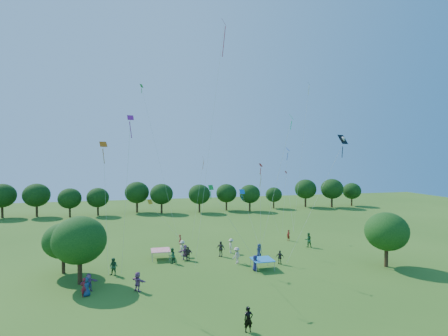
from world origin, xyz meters
The scene contains 40 objects.
near_tree_west centered at (-13.85, 15.19, 4.21)m, with size 5.02×5.02×6.48m.
near_tree_north centered at (-16.01, 18.82, 3.42)m, with size 4.06×4.06×5.25m.
near_tree_east centered at (18.11, 12.79, 3.91)m, with size 4.64×4.64×6.00m.
treeline centered at (-1.73, 55.43, 4.09)m, with size 88.01×8.77×6.77m.
tent_red_stripe centered at (-5.89, 21.59, 1.04)m, with size 2.20×2.20×1.10m.
tent_blue centered at (4.55, 15.24, 1.04)m, with size 2.20×2.20×1.10m.
man_in_black centered at (-0.99, 2.74, 0.88)m, with size 0.66×0.42×1.77m, color black.
crowd_person_0 centered at (3.63, 14.94, 0.83)m, with size 0.82×0.44×1.65m, color navy.
crowd_person_1 centered at (-13.00, 11.89, 0.83)m, with size 0.62×0.40×1.66m, color maroon.
crowd_person_2 centered at (13.66, 22.41, 0.96)m, with size 0.95×0.51×1.93m, color #2B6633.
crowd_person_3 centered at (2.87, 22.08, 0.90)m, with size 1.18×0.53×1.81m, color beige.
crowd_person_4 centered at (7.08, 16.40, 0.78)m, with size 0.91×0.41×1.55m, color #3E3931.
crowd_person_5 centered at (-12.76, 13.06, 0.81)m, with size 1.52×0.54×1.63m, color #844D82.
crowd_person_6 centered at (5.70, 19.50, 0.81)m, with size 0.80×0.43×1.63m, color #1A244D.
crowd_person_7 centered at (12.54, 26.27, 0.79)m, with size 0.59×0.38×1.57m, color maroon.
crowd_person_8 centered at (-10.90, 16.94, 0.89)m, with size 0.88×0.48×1.78m, color #255634.
crowd_person_9 centered at (2.41, 17.81, 0.93)m, with size 1.21×0.54×1.85m, color #C7B09F.
crowd_person_10 centered at (-2.82, 20.24, 0.81)m, with size 0.95×0.43×1.63m, color #38342D.
crowd_person_11 centered at (-3.12, 20.53, 0.89)m, with size 1.66×0.59×1.78m, color #8C517C.
crowd_person_12 centered at (-12.81, 11.97, 0.83)m, with size 0.82×0.44×1.66m, color navy.
crowd_person_13 centered at (-2.92, 27.37, 0.73)m, with size 0.55×0.35×1.46m, color maroon.
crowd_person_14 centered at (-4.74, 19.53, 0.87)m, with size 0.86×0.47×1.75m, color #255835.
crowd_person_15 centered at (-3.25, 22.24, 0.95)m, with size 1.24×0.55×1.89m, color beige.
crowd_person_16 centered at (1.25, 20.90, 0.93)m, with size 1.10×0.50×1.87m, color #484139.
crowd_person_17 centered at (-8.49, 12.08, 0.88)m, with size 1.64×0.59×1.76m, color #8E5386.
pirate_kite centered at (12.00, 12.09, 13.63)m, with size 6.44×1.28×13.10m.
red_high_kite centered at (-0.40, 14.69, 20.64)m, with size 3.57×1.73×24.78m.
small_kite_0 centered at (-11.33, 12.95, 11.39)m, with size 0.73×0.61×12.20m.
small_kite_1 centered at (13.34, 28.45, 7.79)m, with size 0.51×3.84×8.62m.
small_kite_2 centered at (-6.61, 25.38, 5.85)m, with size 4.24×0.74×5.35m.
small_kite_3 centered at (-6.77, 26.96, 16.26)m, with size 4.70×3.42×20.43m.
small_kite_4 centered at (10.30, 21.97, 11.41)m, with size 1.23×4.04×12.03m.
small_kite_5 centered at (-9.13, 10.05, 12.17)m, with size 1.31×4.39×14.20m.
small_kite_6 centered at (14.83, 25.93, 17.26)m, with size 2.79×0.79×21.51m.
small_kite_7 centered at (4.28, 9.02, 12.68)m, with size 2.23×3.94×14.55m.
small_kite_8 centered at (4.50, 15.75, 9.06)m, with size 1.19×2.88×10.11m.
small_kite_9 centered at (0.09, 27.74, 9.79)m, with size 2.30×3.48×10.82m.
small_kite_10 centered at (7.57, 23.16, 8.26)m, with size 3.95×2.87×8.66m.
small_kite_11 centered at (-1.12, 10.72, 7.81)m, with size 5.50×1.91×8.32m.
small_kite_12 centered at (4.00, 20.33, 7.12)m, with size 1.75×2.95×6.84m.
Camera 1 is at (-8.24, -19.97, 12.22)m, focal length 28.00 mm.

